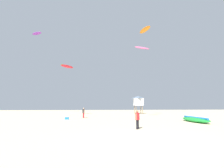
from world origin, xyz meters
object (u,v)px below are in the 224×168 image
kite_grounded_near (195,119)px  kite_aloft_4 (37,33)px  kite_aloft_0 (145,30)px  kite_aloft_2 (67,66)px  person_midground (84,112)px  kite_aloft_1 (142,48)px  lifeguard_tower (138,101)px  cooler_box (67,118)px  person_foreground (137,118)px

kite_grounded_near → kite_aloft_4: bearing=140.9°
kite_aloft_0 → kite_aloft_2: (-14.78, 5.02, -6.13)m
kite_grounded_near → kite_aloft_0: (-2.93, 9.83, 15.62)m
kite_aloft_4 → person_midground: bearing=-47.4°
person_midground → kite_aloft_0: kite_aloft_0 is taller
person_midground → kite_aloft_0: (10.82, 2.07, 15.00)m
kite_aloft_1 → kite_aloft_2: size_ratio=0.85×
kite_aloft_1 → person_midground: bearing=171.4°
kite_aloft_4 → kite_aloft_0: bearing=-26.3°
lifeguard_tower → kite_aloft_2: bearing=-162.5°
kite_aloft_0 → kite_grounded_near: bearing=-73.4°
person_midground → cooler_box: 3.43m
kite_grounded_near → cooler_box: kite_grounded_near is taller
person_midground → kite_aloft_1: (9.26, -1.40, 10.27)m
kite_aloft_0 → kite_aloft_1: kite_aloft_0 is taller
lifeguard_tower → kite_aloft_1: (-2.60, -13.46, 8.14)m
kite_aloft_1 → kite_aloft_2: (-13.22, 8.49, -1.40)m
kite_aloft_2 → kite_aloft_4: 14.37m
person_midground → kite_aloft_2: (-3.95, 7.08, 8.87)m
person_foreground → kite_aloft_1: 16.01m
kite_grounded_near → kite_aloft_2: kite_aloft_2 is taller
kite_grounded_near → kite_aloft_1: size_ratio=1.89×
person_midground → lifeguard_tower: lifeguard_tower is taller
person_foreground → lifeguard_tower: (6.46, 25.12, 2.13)m
kite_aloft_4 → kite_aloft_2: bearing=-37.3°
person_foreground → kite_grounded_near: 9.90m
kite_aloft_4 → person_foreground: bearing=-56.1°
kite_aloft_0 → kite_aloft_1: size_ratio=1.25×
person_midground → lifeguard_tower: size_ratio=0.38×
lifeguard_tower → kite_aloft_0: kite_aloft_0 is taller
lifeguard_tower → kite_aloft_1: size_ratio=1.49×
person_foreground → kite_aloft_1: bearing=115.4°
person_midground → kite_grounded_near: (13.75, -7.77, -0.62)m
kite_aloft_1 → kite_aloft_2: bearing=147.3°
kite_grounded_near → lifeguard_tower: bearing=95.4°
person_midground → kite_aloft_0: size_ratio=0.46×
person_midground → cooler_box: size_ratio=2.83×
cooler_box → kite_aloft_2: bearing=100.7°
kite_aloft_1 → kite_aloft_2: 15.77m
person_midground → kite_aloft_1: 13.90m
kite_aloft_4 → kite_aloft_1: bearing=-34.6°
lifeguard_tower → kite_grounded_near: bearing=-84.6°
lifeguard_tower → kite_aloft_4: 29.36m
kite_grounded_near → kite_aloft_0: bearing=106.6°
cooler_box → kite_aloft_0: 20.92m
lifeguard_tower → kite_aloft_2: size_ratio=1.27×
kite_aloft_0 → kite_aloft_1: bearing=-114.2°
person_midground → kite_grounded_near: 15.80m
kite_aloft_1 → kite_aloft_4: kite_aloft_4 is taller
kite_aloft_2 → person_foreground: bearing=-65.1°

